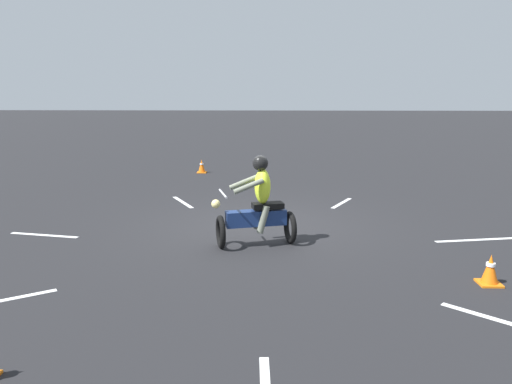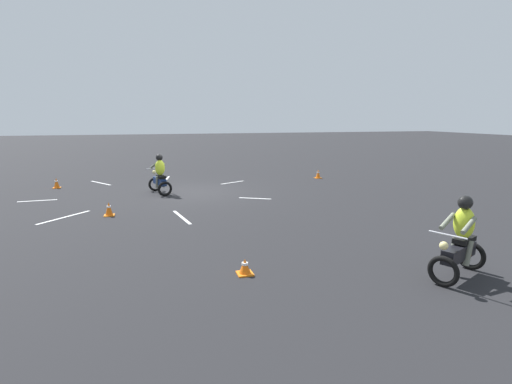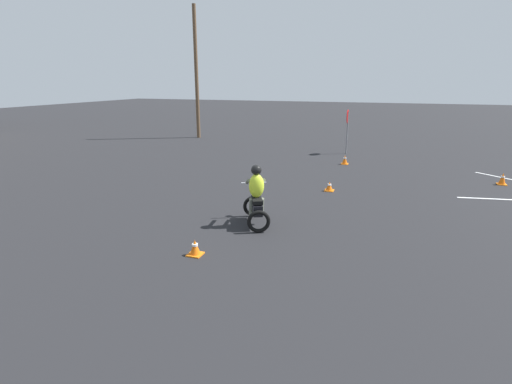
# 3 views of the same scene
# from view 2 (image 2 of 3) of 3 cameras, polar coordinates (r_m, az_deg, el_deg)

# --- Properties ---
(ground_plane) EXTENTS (120.00, 120.00, 0.00)m
(ground_plane) POSITION_cam_2_polar(r_m,az_deg,el_deg) (17.20, -8.90, -0.00)
(ground_plane) COLOR black
(motorcycle_rider_foreground) EXTENTS (0.97, 1.56, 1.66)m
(motorcycle_rider_foreground) POSITION_cam_2_polar(r_m,az_deg,el_deg) (16.99, -13.58, 2.18)
(motorcycle_rider_foreground) COLOR black
(motorcycle_rider_foreground) RESTS_ON ground
(motorcycle_rider_background) EXTENTS (1.52, 1.16, 1.66)m
(motorcycle_rider_background) POSITION_cam_2_polar(r_m,az_deg,el_deg) (8.88, 27.17, -6.39)
(motorcycle_rider_background) COLOR black
(motorcycle_rider_background) RESTS_ON ground
(traffic_cone_near_left) EXTENTS (0.32, 0.32, 0.33)m
(traffic_cone_near_left) POSITION_cam_2_polar(r_m,az_deg,el_deg) (8.24, -1.60, -10.64)
(traffic_cone_near_left) COLOR orange
(traffic_cone_near_left) RESTS_ON ground
(traffic_cone_near_right) EXTENTS (0.32, 0.32, 0.45)m
(traffic_cone_near_right) POSITION_cam_2_polar(r_m,az_deg,el_deg) (21.06, 8.86, 2.55)
(traffic_cone_near_right) COLOR orange
(traffic_cone_near_right) RESTS_ON ground
(traffic_cone_mid_center) EXTENTS (0.32, 0.32, 0.45)m
(traffic_cone_mid_center) POSITION_cam_2_polar(r_m,az_deg,el_deg) (13.74, -20.27, -2.32)
(traffic_cone_mid_center) COLOR orange
(traffic_cone_mid_center) RESTS_ON ground
(traffic_cone_far_center) EXTENTS (0.32, 0.32, 0.47)m
(traffic_cone_far_center) POSITION_cam_2_polar(r_m,az_deg,el_deg) (20.01, -26.61, 1.14)
(traffic_cone_far_center) COLOR orange
(traffic_cone_far_center) RESTS_ON ground
(lane_stripe_e) EXTENTS (1.38, 0.15, 0.01)m
(lane_stripe_e) POSITION_cam_2_polar(r_m,az_deg,el_deg) (17.37, -28.77, -1.09)
(lane_stripe_e) COLOR silver
(lane_stripe_e) RESTS_ON ground
(lane_stripe_ne) EXTENTS (1.38, 1.55, 0.01)m
(lane_stripe_ne) POSITION_cam_2_polar(r_m,az_deg,el_deg) (14.13, -25.69, -3.27)
(lane_stripe_ne) COLOR silver
(lane_stripe_ne) RESTS_ON ground
(lane_stripe_n) EXTENTS (0.44, 1.89, 0.01)m
(lane_stripe_n) POSITION_cam_2_polar(r_m,az_deg,el_deg) (12.97, -10.55, -3.55)
(lane_stripe_n) COLOR silver
(lane_stripe_n) RESTS_ON ground
(lane_stripe_nw) EXTENTS (1.18, 0.68, 0.01)m
(lane_stripe_nw) POSITION_cam_2_polar(r_m,az_deg,el_deg) (15.67, -0.15, -0.90)
(lane_stripe_nw) COLOR silver
(lane_stripe_nw) RESTS_ON ground
(lane_stripe_sw) EXTENTS (1.31, 0.76, 0.01)m
(lane_stripe_sw) POSITION_cam_2_polar(r_m,az_deg,el_deg) (19.50, -3.37, 1.38)
(lane_stripe_sw) COLOR silver
(lane_stripe_sw) RESTS_ON ground
(lane_stripe_s) EXTENTS (0.37, 1.45, 0.01)m
(lane_stripe_s) POSITION_cam_2_polar(r_m,az_deg,el_deg) (21.28, -12.56, 1.92)
(lane_stripe_s) COLOR silver
(lane_stripe_s) RESTS_ON ground
(lane_stripe_se) EXTENTS (1.09, 1.57, 0.01)m
(lane_stripe_se) POSITION_cam_2_polar(r_m,az_deg,el_deg) (20.72, -21.31, 1.21)
(lane_stripe_se) COLOR silver
(lane_stripe_se) RESTS_ON ground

